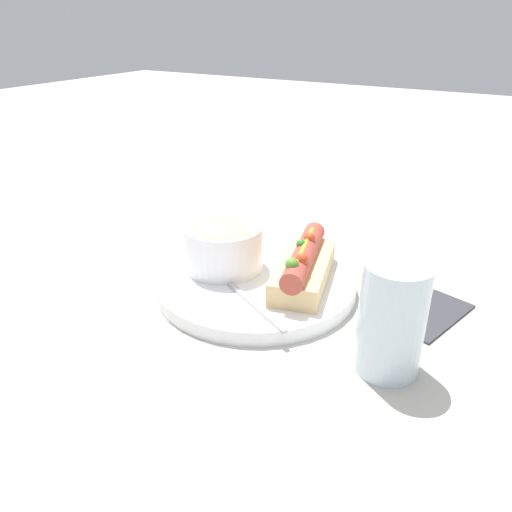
# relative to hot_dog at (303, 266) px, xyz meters

# --- Properties ---
(ground_plane) EXTENTS (4.00, 4.00, 0.00)m
(ground_plane) POSITION_rel_hot_dog_xyz_m (-0.02, 0.06, -0.04)
(ground_plane) COLOR #BCB7AD
(dinner_plate) EXTENTS (0.26, 0.26, 0.02)m
(dinner_plate) POSITION_rel_hot_dog_xyz_m (-0.02, 0.06, -0.03)
(dinner_plate) COLOR white
(dinner_plate) RESTS_ON ground_plane
(hot_dog) EXTENTS (0.16, 0.10, 0.06)m
(hot_dog) POSITION_rel_hot_dog_xyz_m (0.00, 0.00, 0.00)
(hot_dog) COLOR #E5C17F
(hot_dog) RESTS_ON dinner_plate
(soup_bowl) EXTENTS (0.11, 0.11, 0.06)m
(soup_bowl) POSITION_rel_hot_dog_xyz_m (-0.02, 0.11, 0.01)
(soup_bowl) COLOR white
(soup_bowl) RESTS_ON dinner_plate
(spoon) EXTENTS (0.09, 0.15, 0.01)m
(spoon) POSITION_rel_hot_dog_xyz_m (-0.05, 0.08, -0.02)
(spoon) COLOR #B7B7BC
(spoon) RESTS_ON dinner_plate
(drinking_glass) EXTENTS (0.07, 0.07, 0.12)m
(drinking_glass) POSITION_rel_hot_dog_xyz_m (-0.09, -0.14, 0.02)
(drinking_glass) COLOR silver
(drinking_glass) RESTS_ON ground_plane
(napkin) EXTENTS (0.13, 0.09, 0.01)m
(napkin) POSITION_rel_hot_dog_xyz_m (0.03, -0.15, -0.04)
(napkin) COLOR #333338
(napkin) RESTS_ON ground_plane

